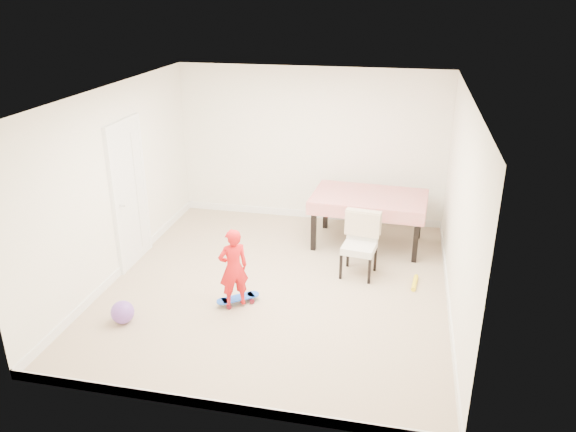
% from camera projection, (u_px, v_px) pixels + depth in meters
% --- Properties ---
extents(ground, '(5.00, 5.00, 0.00)m').
position_uv_depth(ground, '(278.00, 285.00, 7.63)').
color(ground, tan).
rests_on(ground, ground).
extents(ceiling, '(4.50, 5.00, 0.04)m').
position_uv_depth(ceiling, '(276.00, 95.00, 6.65)').
color(ceiling, white).
rests_on(ceiling, wall_back).
extents(wall_back, '(4.50, 0.04, 2.60)m').
position_uv_depth(wall_back, '(311.00, 146.00, 9.38)').
color(wall_back, white).
rests_on(wall_back, ground).
extents(wall_front, '(4.50, 0.04, 2.60)m').
position_uv_depth(wall_front, '(213.00, 292.00, 4.89)').
color(wall_front, white).
rests_on(wall_front, ground).
extents(wall_left, '(0.04, 5.00, 2.60)m').
position_uv_depth(wall_left, '(116.00, 184.00, 7.57)').
color(wall_left, white).
rests_on(wall_left, ground).
extents(wall_right, '(0.04, 5.00, 2.60)m').
position_uv_depth(wall_right, '(458.00, 209.00, 6.71)').
color(wall_right, white).
rests_on(wall_right, ground).
extents(door, '(0.11, 0.94, 2.11)m').
position_uv_depth(door, '(129.00, 196.00, 7.94)').
color(door, white).
rests_on(door, ground).
extents(baseboard_back, '(4.50, 0.02, 0.12)m').
position_uv_depth(baseboard_back, '(310.00, 214.00, 9.86)').
color(baseboard_back, white).
rests_on(baseboard_back, ground).
extents(baseboard_front, '(4.50, 0.02, 0.12)m').
position_uv_depth(baseboard_front, '(219.00, 406.00, 5.36)').
color(baseboard_front, white).
rests_on(baseboard_front, ground).
extents(baseboard_left, '(0.02, 5.00, 0.12)m').
position_uv_depth(baseboard_left, '(126.00, 266.00, 8.04)').
color(baseboard_left, white).
rests_on(baseboard_left, ground).
extents(baseboard_right, '(0.02, 5.00, 0.12)m').
position_uv_depth(baseboard_right, '(448.00, 299.00, 7.18)').
color(baseboard_right, white).
rests_on(baseboard_right, ground).
extents(dining_table, '(1.79, 1.18, 0.81)m').
position_uv_depth(dining_table, '(368.00, 220.00, 8.72)').
color(dining_table, red).
rests_on(dining_table, ground).
extents(dining_chair, '(0.57, 0.64, 0.91)m').
position_uv_depth(dining_chair, '(359.00, 245.00, 7.75)').
color(dining_chair, beige).
rests_on(dining_chair, ground).
extents(skateboard, '(0.58, 0.51, 0.09)m').
position_uv_depth(skateboard, '(238.00, 300.00, 7.19)').
color(skateboard, blue).
rests_on(skateboard, ground).
extents(child, '(0.45, 0.42, 1.04)m').
position_uv_depth(child, '(233.00, 270.00, 6.93)').
color(child, red).
rests_on(child, ground).
extents(balloon, '(0.28, 0.28, 0.28)m').
position_uv_depth(balloon, '(123.00, 312.00, 6.74)').
color(balloon, purple).
rests_on(balloon, ground).
extents(foam_toy, '(0.10, 0.40, 0.06)m').
position_uv_depth(foam_toy, '(415.00, 283.00, 7.64)').
color(foam_toy, yellow).
rests_on(foam_toy, ground).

